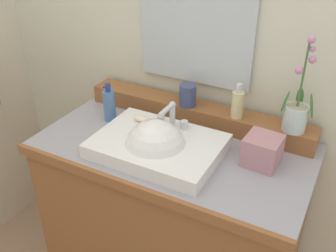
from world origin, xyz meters
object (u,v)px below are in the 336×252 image
object	(u,v)px
lotion_bottle	(109,105)
soap_bar	(141,118)
potted_plant	(296,111)
tumbler_cup	(188,95)
tissue_box	(262,151)
soap_dispenser	(238,104)
sink_basin	(157,148)

from	to	relation	value
lotion_bottle	soap_bar	bearing A→B (deg)	-9.28
potted_plant	lotion_bottle	bearing A→B (deg)	-168.66
potted_plant	tumbler_cup	xyz separation A→B (m)	(-0.47, -0.01, -0.03)
soap_bar	lotion_bottle	distance (m)	0.19
tissue_box	tumbler_cup	bearing A→B (deg)	158.03
soap_dispenser	tissue_box	bearing A→B (deg)	-44.24
tumbler_cup	soap_bar	bearing A→B (deg)	-126.01
soap_bar	tissue_box	bearing A→B (deg)	2.57
soap_bar	tissue_box	distance (m)	0.53
soap_dispenser	tumbler_cup	distance (m)	0.23
lotion_bottle	sink_basin	bearing A→B (deg)	-23.33
soap_bar	soap_dispenser	bearing A→B (deg)	26.64
soap_bar	potted_plant	xyz separation A→B (m)	(0.60, 0.19, 0.10)
lotion_bottle	soap_dispenser	bearing A→B (deg)	15.39
sink_basin	lotion_bottle	distance (m)	0.36
sink_basin	potted_plant	distance (m)	0.57
sink_basin	tissue_box	size ratio (longest dim) A/B	3.84
tissue_box	soap_dispenser	bearing A→B (deg)	135.76
potted_plant	lotion_bottle	size ratio (longest dim) A/B	2.15
sink_basin	soap_bar	distance (m)	0.18
potted_plant	tissue_box	bearing A→B (deg)	-114.23
soap_bar	soap_dispenser	distance (m)	0.41
potted_plant	tissue_box	world-z (taller)	potted_plant
soap_dispenser	tissue_box	size ratio (longest dim) A/B	1.18
sink_basin	soap_dispenser	world-z (taller)	soap_dispenser
soap_dispenser	tumbler_cup	size ratio (longest dim) A/B	1.55
soap_dispenser	soap_bar	bearing A→B (deg)	-153.36
soap_dispenser	potted_plant	bearing A→B (deg)	1.55
soap_dispenser	tumbler_cup	xyz separation A→B (m)	(-0.23, 0.00, -0.01)
soap_dispenser	tissue_box	xyz separation A→B (m)	(0.16, -0.16, -0.09)
potted_plant	soap_dispenser	bearing A→B (deg)	-178.45
lotion_bottle	tissue_box	size ratio (longest dim) A/B	1.40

